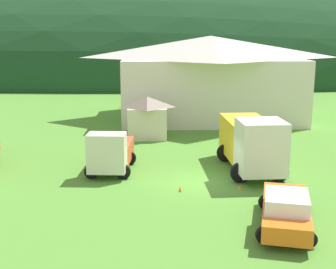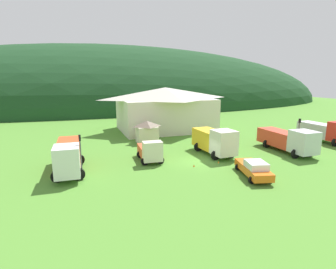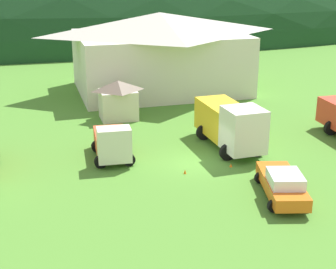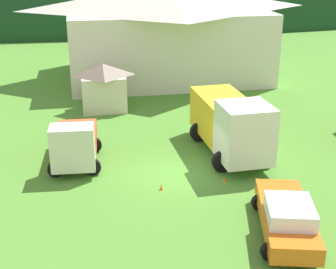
{
  "view_description": "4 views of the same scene",
  "coord_description": "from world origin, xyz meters",
  "px_view_note": "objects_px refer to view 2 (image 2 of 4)",
  "views": [
    {
      "loc": [
        -2.48,
        -23.68,
        8.0
      ],
      "look_at": [
        -1.63,
        3.12,
        1.98
      ],
      "focal_mm": 48.88,
      "sensor_mm": 36.0,
      "label": 1
    },
    {
      "loc": [
        -12.97,
        -26.17,
        9.33
      ],
      "look_at": [
        -2.09,
        4.17,
        2.47
      ],
      "focal_mm": 28.57,
      "sensor_mm": 36.0,
      "label": 2
    },
    {
      "loc": [
        -9.91,
        -28.4,
        12.38
      ],
      "look_at": [
        -1.62,
        0.69,
        1.87
      ],
      "focal_mm": 53.71,
      "sensor_mm": 36.0,
      "label": 3
    },
    {
      "loc": [
        -4.55,
        -21.23,
        10.64
      ],
      "look_at": [
        -0.19,
        1.98,
        1.36
      ],
      "focal_mm": 51.99,
      "sensor_mm": 36.0,
      "label": 4
    }
  ],
  "objects_px": {
    "tow_truck_silver": "(288,139)",
    "traffic_cone_mid_row": "(194,167)",
    "traffic_cone_near_pickup": "(219,163)",
    "crane_truck_red": "(327,131)",
    "play_shed_cream": "(147,131)",
    "heavy_rig_white": "(68,155)",
    "traffic_light_west": "(81,152)",
    "depot_building": "(165,108)",
    "heavy_rig_striped": "(215,140)",
    "service_pickup_orange": "(254,169)",
    "light_truck_cream": "(150,151)",
    "traffic_light_east": "(299,131)"
  },
  "relations": [
    {
      "from": "depot_building",
      "to": "heavy_rig_white",
      "type": "bearing_deg",
      "value": -132.38
    },
    {
      "from": "depot_building",
      "to": "play_shed_cream",
      "type": "relative_size",
      "value": 5.32
    },
    {
      "from": "service_pickup_orange",
      "to": "traffic_light_west",
      "type": "height_order",
      "value": "traffic_light_west"
    },
    {
      "from": "light_truck_cream",
      "to": "heavy_rig_striped",
      "type": "xyz_separation_m",
      "value": [
        8.18,
        -0.19,
        0.63
      ]
    },
    {
      "from": "traffic_light_east",
      "to": "traffic_cone_near_pickup",
      "type": "relative_size",
      "value": 9.09
    },
    {
      "from": "crane_truck_red",
      "to": "depot_building",
      "type": "bearing_deg",
      "value": -134.1
    },
    {
      "from": "tow_truck_silver",
      "to": "traffic_cone_near_pickup",
      "type": "height_order",
      "value": "tow_truck_silver"
    },
    {
      "from": "traffic_cone_mid_row",
      "to": "traffic_light_east",
      "type": "bearing_deg",
      "value": 6.3
    },
    {
      "from": "traffic_cone_mid_row",
      "to": "tow_truck_silver",
      "type": "bearing_deg",
      "value": 4.91
    },
    {
      "from": "heavy_rig_striped",
      "to": "tow_truck_silver",
      "type": "bearing_deg",
      "value": 74.81
    },
    {
      "from": "traffic_light_east",
      "to": "heavy_rig_white",
      "type": "bearing_deg",
      "value": 178.33
    },
    {
      "from": "traffic_cone_mid_row",
      "to": "traffic_cone_near_pickup",
      "type": "bearing_deg",
      "value": 3.94
    },
    {
      "from": "heavy_rig_striped",
      "to": "traffic_cone_mid_row",
      "type": "height_order",
      "value": "heavy_rig_striped"
    },
    {
      "from": "traffic_cone_near_pickup",
      "to": "traffic_cone_mid_row",
      "type": "xyz_separation_m",
      "value": [
        -3.12,
        -0.21,
        0.0
      ]
    },
    {
      "from": "traffic_cone_near_pickup",
      "to": "play_shed_cream",
      "type": "bearing_deg",
      "value": 112.31
    },
    {
      "from": "play_shed_cream",
      "to": "light_truck_cream",
      "type": "relative_size",
      "value": 0.67
    },
    {
      "from": "play_shed_cream",
      "to": "traffic_light_east",
      "type": "xyz_separation_m",
      "value": [
        17.67,
        -10.51,
        0.88
      ]
    },
    {
      "from": "depot_building",
      "to": "traffic_light_east",
      "type": "bearing_deg",
      "value": -57.8
    },
    {
      "from": "play_shed_cream",
      "to": "crane_truck_red",
      "type": "distance_m",
      "value": 26.39
    },
    {
      "from": "play_shed_cream",
      "to": "heavy_rig_white",
      "type": "xyz_separation_m",
      "value": [
        -10.72,
        -9.68,
        0.13
      ]
    },
    {
      "from": "heavy_rig_white",
      "to": "heavy_rig_striped",
      "type": "relative_size",
      "value": 1.13
    },
    {
      "from": "service_pickup_orange",
      "to": "traffic_cone_near_pickup",
      "type": "height_order",
      "value": "service_pickup_orange"
    },
    {
      "from": "light_truck_cream",
      "to": "traffic_cone_mid_row",
      "type": "relative_size",
      "value": 8.84
    },
    {
      "from": "heavy_rig_white",
      "to": "crane_truck_red",
      "type": "distance_m",
      "value": 35.63
    },
    {
      "from": "service_pickup_orange",
      "to": "light_truck_cream",
      "type": "bearing_deg",
      "value": -121.04
    },
    {
      "from": "traffic_light_west",
      "to": "traffic_light_east",
      "type": "xyz_separation_m",
      "value": [
        27.25,
        1.42,
        -0.06
      ]
    },
    {
      "from": "crane_truck_red",
      "to": "traffic_cone_near_pickup",
      "type": "bearing_deg",
      "value": -82.86
    },
    {
      "from": "heavy_rig_striped",
      "to": "traffic_cone_mid_row",
      "type": "xyz_separation_m",
      "value": [
        -4.33,
        -3.35,
        -1.81
      ]
    },
    {
      "from": "tow_truck_silver",
      "to": "play_shed_cream",
      "type": "bearing_deg",
      "value": -124.17
    },
    {
      "from": "play_shed_cream",
      "to": "tow_truck_silver",
      "type": "bearing_deg",
      "value": -35.49
    },
    {
      "from": "depot_building",
      "to": "heavy_rig_striped",
      "type": "distance_m",
      "value": 17.44
    },
    {
      "from": "heavy_rig_white",
      "to": "traffic_cone_near_pickup",
      "type": "xyz_separation_m",
      "value": [
        15.66,
        -2.36,
        -1.8
      ]
    },
    {
      "from": "heavy_rig_striped",
      "to": "traffic_cone_near_pickup",
      "type": "height_order",
      "value": "heavy_rig_striped"
    },
    {
      "from": "heavy_rig_striped",
      "to": "tow_truck_silver",
      "type": "xyz_separation_m",
      "value": [
        9.38,
        -2.17,
        -0.15
      ]
    },
    {
      "from": "depot_building",
      "to": "traffic_light_west",
      "type": "bearing_deg",
      "value": -127.06
    },
    {
      "from": "service_pickup_orange",
      "to": "traffic_cone_mid_row",
      "type": "xyz_separation_m",
      "value": [
        -4.11,
        4.6,
        -0.83
      ]
    },
    {
      "from": "service_pickup_orange",
      "to": "traffic_cone_near_pickup",
      "type": "relative_size",
      "value": 12.16
    },
    {
      "from": "crane_truck_red",
      "to": "traffic_light_east",
      "type": "bearing_deg",
      "value": -78.51
    },
    {
      "from": "depot_building",
      "to": "traffic_light_west",
      "type": "distance_m",
      "value": 25.5
    },
    {
      "from": "play_shed_cream",
      "to": "traffic_cone_near_pickup",
      "type": "xyz_separation_m",
      "value": [
        4.94,
        -12.04,
        -1.67
      ]
    },
    {
      "from": "traffic_light_west",
      "to": "traffic_cone_mid_row",
      "type": "height_order",
      "value": "traffic_light_west"
    },
    {
      "from": "service_pickup_orange",
      "to": "traffic_cone_mid_row",
      "type": "height_order",
      "value": "service_pickup_orange"
    },
    {
      "from": "play_shed_cream",
      "to": "service_pickup_orange",
      "type": "bearing_deg",
      "value": -70.62
    },
    {
      "from": "crane_truck_red",
      "to": "traffic_light_west",
      "type": "relative_size",
      "value": 1.9
    },
    {
      "from": "play_shed_cream",
      "to": "heavy_rig_white",
      "type": "height_order",
      "value": "heavy_rig_white"
    },
    {
      "from": "traffic_cone_near_pickup",
      "to": "crane_truck_red",
      "type": "bearing_deg",
      "value": 9.4
    },
    {
      "from": "heavy_rig_striped",
      "to": "crane_truck_red",
      "type": "bearing_deg",
      "value": 88.34
    },
    {
      "from": "service_pickup_orange",
      "to": "traffic_light_west",
      "type": "bearing_deg",
      "value": -93.05
    },
    {
      "from": "tow_truck_silver",
      "to": "traffic_cone_mid_row",
      "type": "bearing_deg",
      "value": -83.77
    },
    {
      "from": "heavy_rig_white",
      "to": "traffic_light_west",
      "type": "bearing_deg",
      "value": 29.15
    }
  ]
}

